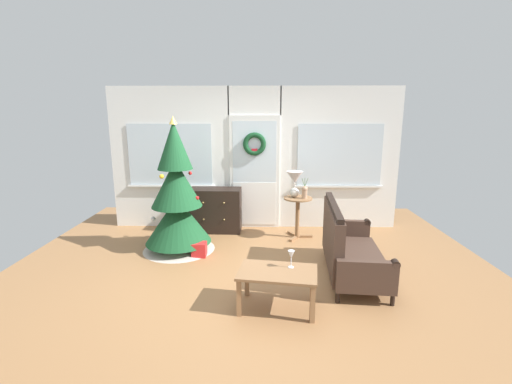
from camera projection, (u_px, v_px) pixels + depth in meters
The scene contains 11 objects.
ground_plane at pixel (252, 275), 4.71m from camera, with size 6.76×6.76×0.00m, color #996B42.
back_wall_with_door at pixel (255, 158), 6.46m from camera, with size 5.20×0.19×2.55m.
christmas_tree at pixel (177, 202), 5.43m from camera, with size 1.10×1.10×2.05m.
dresser_cabinet at pixel (216, 210), 6.38m from camera, with size 0.91×0.46×0.78m.
settee_sofa at pixel (347, 248), 4.64m from camera, with size 0.84×1.65×0.96m.
side_table at pixel (298, 209), 6.01m from camera, with size 0.50×0.48×0.70m.
table_lamp at pixel (295, 180), 5.95m from camera, with size 0.28×0.28×0.44m.
flower_vase at pixel (305, 192), 5.88m from camera, with size 0.11×0.10×0.35m.
coffee_table at pixel (278, 277), 3.84m from camera, with size 0.91×0.64×0.43m.
wine_glass at pixel (291, 255), 3.88m from camera, with size 0.08×0.08×0.20m.
gift_box at pixel (199, 249), 5.30m from camera, with size 0.21×0.19×0.21m, color red.
Camera 1 is at (0.13, -4.35, 2.10)m, focal length 25.01 mm.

